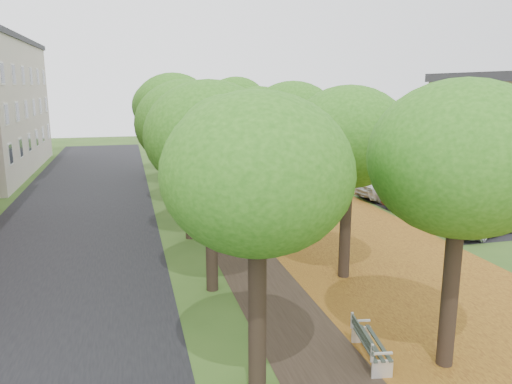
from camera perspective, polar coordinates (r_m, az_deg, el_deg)
ground at (r=12.74m, az=10.40°, el=-20.28°), size 120.00×120.00×0.00m
street_asphalt at (r=25.75m, az=-20.18°, el=-3.91°), size 8.00×70.00×0.01m
footpath at (r=26.03m, az=-3.53°, el=-3.00°), size 3.20×70.00×0.01m
leaf_verge at (r=27.39m, az=6.80°, el=-2.29°), size 7.50×70.00×0.01m
parking_lot at (r=32.22m, az=20.37°, el=-0.80°), size 9.00×16.00×0.01m
tree_row_west at (r=24.87m, az=-8.73°, el=8.36°), size 4.09×34.09×6.99m
tree_row_east at (r=25.80m, az=2.06°, el=8.63°), size 4.09×34.09×6.99m
bench at (r=13.37m, az=12.78°, el=-16.48°), size 0.81×1.88×0.86m
car_silver at (r=25.32m, az=24.53°, el=-2.88°), size 4.48×3.00×1.42m
car_red at (r=29.48m, az=18.14°, el=-0.44°), size 4.30×2.05×1.36m
car_grey at (r=32.11m, az=15.14°, el=0.69°), size 4.85×3.52×1.31m
car_white at (r=31.73m, az=15.91°, el=0.68°), size 5.62×3.16×1.48m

